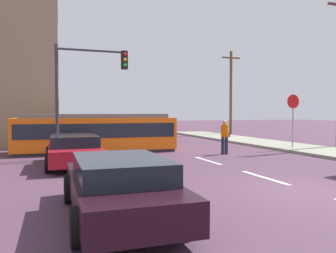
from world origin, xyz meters
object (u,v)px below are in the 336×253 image
(streetcar_tram, at_px, (96,132))
(parked_sedan_mid, at_px, (74,150))
(city_bus, at_px, (129,126))
(pedestrian_crossing, at_px, (225,135))
(parked_sedan_far, at_px, (72,135))
(utility_pole_mid, at_px, (231,91))
(traffic_light_mast, at_px, (87,79))
(parked_sedan_near, at_px, (119,185))
(stop_sign, at_px, (293,110))

(streetcar_tram, relative_size, parked_sedan_mid, 1.79)
(city_bus, xyz_separation_m, pedestrian_crossing, (2.58, -9.18, -0.15))
(parked_sedan_far, bearing_deg, parked_sedan_mid, -93.48)
(streetcar_tram, xyz_separation_m, pedestrian_crossing, (5.76, -3.23, -0.07))
(utility_pole_mid, bearing_deg, traffic_light_mast, -140.04)
(parked_sedan_near, distance_m, traffic_light_mast, 9.52)
(streetcar_tram, bearing_deg, city_bus, 61.84)
(city_bus, bearing_deg, traffic_light_mast, -115.23)
(streetcar_tram, bearing_deg, parked_sedan_mid, -107.97)
(city_bus, relative_size, parked_sedan_near, 1.18)
(streetcar_tram, height_order, utility_pole_mid, utility_pole_mid)
(city_bus, distance_m, stop_sign, 11.20)
(parked_sedan_near, relative_size, parked_sedan_mid, 1.01)
(utility_pole_mid, bearing_deg, parked_sedan_mid, -136.74)
(streetcar_tram, bearing_deg, parked_sedan_near, -95.56)
(pedestrian_crossing, distance_m, utility_pole_mid, 15.32)
(pedestrian_crossing, height_order, utility_pole_mid, utility_pole_mid)
(streetcar_tram, bearing_deg, traffic_light_mast, -107.00)
(city_bus, bearing_deg, parked_sedan_mid, -113.98)
(city_bus, bearing_deg, parked_sedan_far, -154.27)
(city_bus, xyz_separation_m, parked_sedan_near, (-4.29, -17.30, -0.47))
(traffic_light_mast, height_order, utility_pole_mid, utility_pole_mid)
(streetcar_tram, relative_size, city_bus, 1.51)
(streetcar_tram, relative_size, parked_sedan_near, 1.77)
(streetcar_tram, height_order, pedestrian_crossing, streetcar_tram)
(parked_sedan_near, relative_size, utility_pole_mid, 0.60)
(parked_sedan_mid, bearing_deg, utility_pole_mid, 43.26)
(city_bus, bearing_deg, stop_sign, -50.32)
(streetcar_tram, bearing_deg, pedestrian_crossing, -29.28)
(city_bus, relative_size, stop_sign, 1.87)
(pedestrian_crossing, bearing_deg, utility_pole_mid, 58.86)
(parked_sedan_far, height_order, stop_sign, stop_sign)
(utility_pole_mid, bearing_deg, city_bus, -160.43)
(parked_sedan_mid, distance_m, parked_sedan_far, 8.45)
(city_bus, distance_m, parked_sedan_far, 4.60)
(streetcar_tram, distance_m, utility_pole_mid, 16.87)
(pedestrian_crossing, distance_m, parked_sedan_far, 9.83)
(pedestrian_crossing, relative_size, parked_sedan_mid, 0.37)
(parked_sedan_near, bearing_deg, parked_sedan_mid, 92.87)
(traffic_light_mast, bearing_deg, parked_sedan_mid, -109.00)
(streetcar_tram, xyz_separation_m, utility_pole_mid, (13.53, 9.63, 2.96))
(traffic_light_mast, bearing_deg, utility_pole_mid, 39.96)
(pedestrian_crossing, xyz_separation_m, utility_pole_mid, (7.77, 12.86, 3.03))
(parked_sedan_far, bearing_deg, utility_pole_mid, 21.38)
(parked_sedan_far, bearing_deg, traffic_light_mast, -87.86)
(stop_sign, bearing_deg, parked_sedan_near, -142.60)
(parked_sedan_near, bearing_deg, traffic_light_mast, 87.46)
(parked_sedan_far, distance_m, traffic_light_mast, 6.91)
(parked_sedan_near, xyz_separation_m, utility_pole_mid, (14.63, 20.98, 3.35))
(city_bus, height_order, parked_sedan_mid, city_bus)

